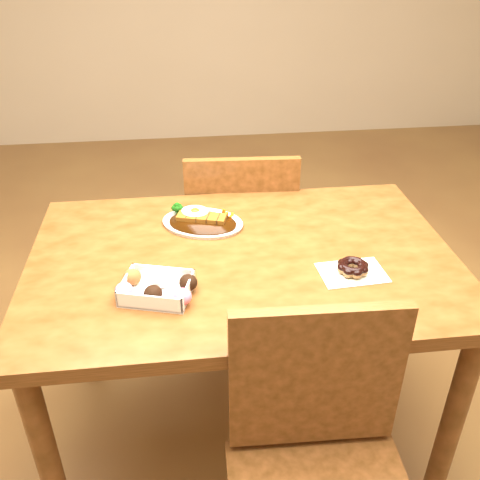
{
  "coord_description": "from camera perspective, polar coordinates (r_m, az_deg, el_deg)",
  "views": [
    {
      "loc": [
        -0.16,
        -1.26,
        1.57
      ],
      "look_at": [
        -0.01,
        -0.02,
        0.81
      ],
      "focal_mm": 40.0,
      "sensor_mm": 36.0,
      "label": 1
    }
  ],
  "objects": [
    {
      "name": "donut_box",
      "position": [
        1.36,
        -8.88,
        -5.02
      ],
      "size": [
        0.21,
        0.17,
        0.05
      ],
      "rotation": [
        0.0,
        0.0,
        -0.28
      ],
      "color": "white",
      "rests_on": "table"
    },
    {
      "name": "chair_near",
      "position": [
        1.34,
        8.65,
        -23.96
      ],
      "size": [
        0.43,
        0.43,
        0.87
      ],
      "rotation": [
        0.0,
        0.0,
        -0.04
      ],
      "color": "#46290E",
      "rests_on": "ground"
    },
    {
      "name": "ground",
      "position": [
        2.02,
        0.24,
        -19.8
      ],
      "size": [
        6.0,
        6.0,
        0.0
      ],
      "primitive_type": "plane",
      "color": "brown",
      "rests_on": "ground"
    },
    {
      "name": "katsu_curry_plate",
      "position": [
        1.66,
        -4.13,
        2.09
      ],
      "size": [
        0.3,
        0.25,
        0.05
      ],
      "rotation": [
        0.0,
        0.0,
        -0.37
      ],
      "color": "white",
      "rests_on": "table"
    },
    {
      "name": "pon_de_ring",
      "position": [
        1.46,
        11.94,
        -2.9
      ],
      "size": [
        0.18,
        0.13,
        0.03
      ],
      "rotation": [
        0.0,
        0.0,
        0.07
      ],
      "color": "silver",
      "rests_on": "table"
    },
    {
      "name": "table",
      "position": [
        1.57,
        0.29,
        -4.65
      ],
      "size": [
        1.2,
        0.8,
        0.75
      ],
      "color": "#46290E",
      "rests_on": "ground"
    },
    {
      "name": "chair_far",
      "position": [
        2.11,
        -0.03,
        0.1
      ],
      "size": [
        0.44,
        0.44,
        0.87
      ],
      "rotation": [
        0.0,
        0.0,
        3.08
      ],
      "color": "#46290E",
      "rests_on": "ground"
    }
  ]
}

